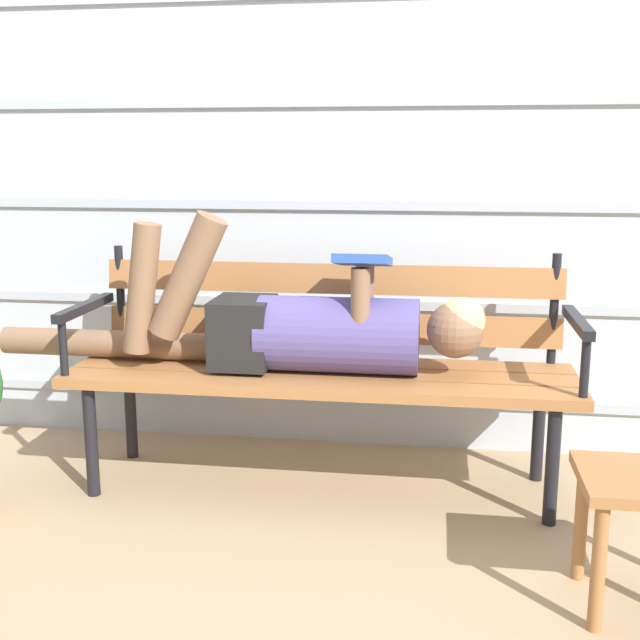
# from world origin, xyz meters

# --- Properties ---
(ground_plane) EXTENTS (12.00, 12.00, 0.00)m
(ground_plane) POSITION_xyz_m (0.00, 0.00, 0.00)
(ground_plane) COLOR tan
(house_siding) EXTENTS (4.85, 0.08, 2.33)m
(house_siding) POSITION_xyz_m (0.00, 0.54, 1.16)
(house_siding) COLOR #B2BCC6
(house_siding) RESTS_ON ground
(park_bench) EXTENTS (1.75, 0.48, 0.82)m
(park_bench) POSITION_xyz_m (-0.00, 0.12, 0.47)
(park_bench) COLOR #9E6638
(park_bench) RESTS_ON ground
(reclining_person) EXTENTS (1.75, 0.26, 0.55)m
(reclining_person) POSITION_xyz_m (-0.08, 0.05, 0.59)
(reclining_person) COLOR #514784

